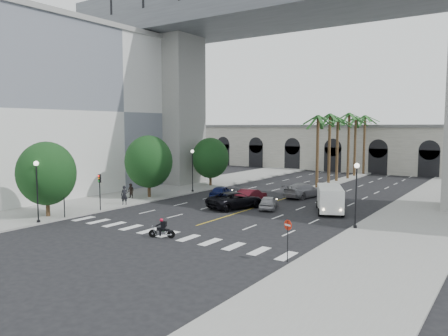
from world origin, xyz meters
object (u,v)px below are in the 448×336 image
lamp_post_left_far (192,167)px  car_d (304,190)px  car_a (268,202)px  car_e (221,192)px  motorcycle_rider (163,229)px  traffic_signal_far (100,186)px  car_b (251,196)px  traffic_signal_near (64,191)px  do_not_enter_sign (288,231)px  pedestrian_a (124,195)px  lamp_post_left_near (37,186)px  car_c (235,200)px  pedestrian_b (131,191)px  cargo_van (330,198)px  lamp_post_right (356,190)px

lamp_post_left_far → car_d: bearing=18.6°
car_a → car_e: (-7.71, 2.88, 0.04)m
motorcycle_rider → car_e: size_ratio=0.45×
lamp_post_left_far → car_a: (12.90, -4.18, -2.55)m
traffic_signal_far → motorcycle_rider: 12.50m
car_a → car_b: size_ratio=0.81×
traffic_signal_near → traffic_signal_far: same height
motorcycle_rider → do_not_enter_sign: 10.27m
traffic_signal_near → motorcycle_rider: size_ratio=1.93×
car_e → traffic_signal_far: bearing=54.3°
traffic_signal_near → pedestrian_a: bearing=92.8°
car_e → lamp_post_left_near: bearing=60.6°
car_c → pedestrian_b: 12.73m
motorcycle_rider → car_e: 18.44m
pedestrian_a → car_a: bearing=-4.6°
cargo_van → car_a: bearing=173.2°
car_c → pedestrian_a: pedestrian_a is taller
traffic_signal_far → cargo_van: size_ratio=0.59×
car_b → car_d: (3.00, 6.93, 0.04)m
pedestrian_b → motorcycle_rider: bearing=-41.3°
traffic_signal_far → pedestrian_a: bearing=96.0°
car_b → pedestrian_a: pedestrian_a is taller
lamp_post_left_near → cargo_van: 26.37m
car_e → do_not_enter_sign: bearing=119.6°
lamp_post_left_near → do_not_enter_sign: bearing=6.3°
traffic_signal_near → pedestrian_b: (-2.72, 10.63, -1.52)m
lamp_post_left_near → car_d: bearing=63.0°
motorcycle_rider → pedestrian_a: 14.19m
traffic_signal_near → lamp_post_left_near: bearing=-92.3°
car_b → lamp_post_left_far: bearing=-18.5°
cargo_van → traffic_signal_far: bearing=-171.2°
pedestrian_b → do_not_enter_sign: do_not_enter_sign is taller
motorcycle_rider → car_e: (-6.60, 17.22, 0.05)m
lamp_post_right → traffic_signal_near: lamp_post_right is taller
car_a → do_not_enter_sign: size_ratio=1.51×
lamp_post_right → car_a: size_ratio=1.36×
motorcycle_rider → pedestrian_b: size_ratio=1.13×
lamp_post_left_near → lamp_post_left_far: same height
pedestrian_b → traffic_signal_near: bearing=-80.5°
lamp_post_left_far → car_d: (12.90, 4.34, -2.38)m
car_d → car_c: bearing=85.0°
pedestrian_b → car_c: bearing=5.5°
pedestrian_b → do_not_enter_sign: (24.60, -10.69, 0.91)m
car_e → traffic_signal_near: bearing=58.9°
car_d → car_e: car_d is taller
lamp_post_right → car_a: 10.91m
traffic_signal_far → pedestrian_a: 3.74m
lamp_post_left_near → car_c: size_ratio=0.89×
car_b → car_e: bearing=-19.2°
car_a → car_b: bearing=-49.3°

